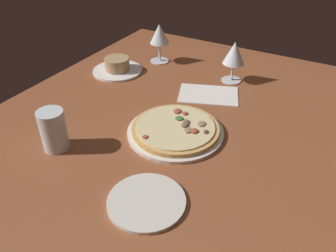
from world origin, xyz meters
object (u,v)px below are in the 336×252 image
Objects in this scene: ramekin_on_saucer at (117,67)px; wine_glass_near at (234,54)px; pizza_main at (176,130)px; paper_menu at (208,95)px; water_glass at (54,132)px; side_plate at (147,201)px; wine_glass_far at (159,35)px.

wine_glass_near reaches higher than ramekin_on_saucer.
wine_glass_near is (39.28, -2.17, 9.18)cm from pizza_main.
paper_menu is (0.17, -38.18, -1.89)cm from ramekin_on_saucer.
wine_glass_near reaches higher than water_glass.
pizza_main is at bearing 14.63° from side_plate.
wine_glass_near reaches higher than pizza_main.
side_plate is (-68.19, -36.64, -10.46)cm from wine_glass_far.
side_plate is at bearing 167.68° from paper_menu.
wine_glass_far is 0.77× the size of paper_menu.
wine_glass_far is at bearing 35.58° from pizza_main.
wine_glass_near reaches higher than side_plate.
pizza_main is 46.42cm from ramekin_on_saucer.
water_glass is (-46.74, -13.92, 3.13)cm from ramekin_on_saucer.
ramekin_on_saucer is at bearing 150.16° from wine_glass_far.
side_plate is (-5.16, -32.06, -4.72)cm from water_glass.
side_plate is 0.89× the size of paper_menu.
pizza_main is at bearing 176.84° from wine_glass_near.
wine_glass_far is (16.29, -9.34, 8.87)cm from ramekin_on_saucer.
water_glass is 53.05cm from paper_menu.
pizza_main is 1.39× the size of paper_menu.
wine_glass_far is (41.45, 29.65, 9.67)cm from pizza_main.
water_glass reaches higher than side_plate.
ramekin_on_saucer is 20.77cm from wine_glass_far.
wine_glass_far is 34.74cm from paper_menu.
water_glass is at bearing 80.85° from side_plate.
wine_glass_near is at bearing 4.17° from side_plate.
pizza_main is 1.56× the size of side_plate.
wine_glass_far is 78.11cm from side_plate.
side_plate is 52.65cm from paper_menu.
wine_glass_far is 63.46cm from water_glass.
wine_glass_far reaches higher than pizza_main.
wine_glass_far reaches higher than wine_glass_near.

